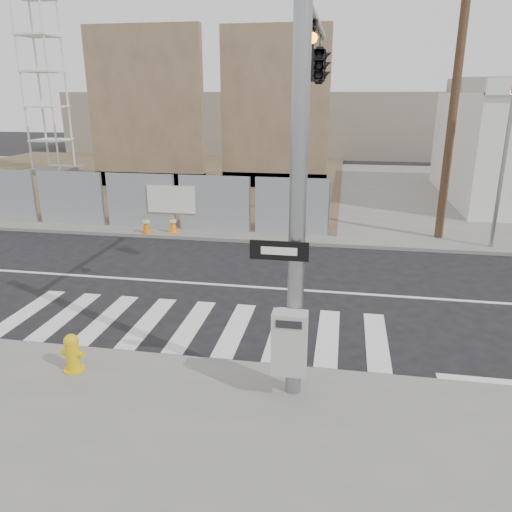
% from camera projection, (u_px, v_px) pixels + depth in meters
% --- Properties ---
extents(ground, '(100.00, 100.00, 0.00)m').
position_uv_depth(ground, '(219.00, 285.00, 13.35)').
color(ground, black).
rests_on(ground, ground).
extents(sidewalk_far, '(50.00, 20.00, 0.12)m').
position_uv_depth(sidewalk_far, '(283.00, 189.00, 26.43)').
color(sidewalk_far, slate).
rests_on(sidewalk_far, ground).
extents(signal_pole, '(0.96, 5.87, 7.00)m').
position_uv_depth(signal_pole, '(313.00, 99.00, 9.54)').
color(signal_pole, gray).
rests_on(signal_pole, sidewalk_near).
extents(far_signal_pole, '(0.16, 0.20, 5.60)m').
position_uv_depth(far_signal_pole, '(507.00, 141.00, 15.24)').
color(far_signal_pole, gray).
rests_on(far_signal_pole, sidewalk_far).
extents(concrete_wall_left, '(6.00, 1.30, 8.00)m').
position_uv_depth(concrete_wall_left, '(147.00, 124.00, 25.71)').
color(concrete_wall_left, brown).
rests_on(concrete_wall_left, sidewalk_far).
extents(concrete_wall_right, '(5.50, 1.30, 8.00)m').
position_uv_depth(concrete_wall_right, '(275.00, 124.00, 25.56)').
color(concrete_wall_right, brown).
rests_on(concrete_wall_right, sidewalk_far).
extents(crane_tower, '(2.60, 2.60, 18.15)m').
position_uv_depth(crane_tower, '(36.00, 19.00, 28.95)').
color(crane_tower, slate).
rests_on(crane_tower, sidewalk_far).
extents(utility_pole_right, '(1.60, 0.28, 10.00)m').
position_uv_depth(utility_pole_right, '(456.00, 83.00, 15.80)').
color(utility_pole_right, brown).
rests_on(utility_pole_right, sidewalk_far).
extents(fire_hydrant, '(0.45, 0.43, 0.71)m').
position_uv_depth(fire_hydrant, '(72.00, 353.00, 8.90)').
color(fire_hydrant, '#E0B20C').
rests_on(fire_hydrant, sidewalk_near).
extents(traffic_cone_c, '(0.42, 0.42, 0.64)m').
position_uv_depth(traffic_cone_c, '(146.00, 224.00, 17.78)').
color(traffic_cone_c, orange).
rests_on(traffic_cone_c, sidewalk_far).
extents(traffic_cone_d, '(0.36, 0.36, 0.65)m').
position_uv_depth(traffic_cone_d, '(173.00, 224.00, 17.82)').
color(traffic_cone_d, orange).
rests_on(traffic_cone_d, sidewalk_far).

